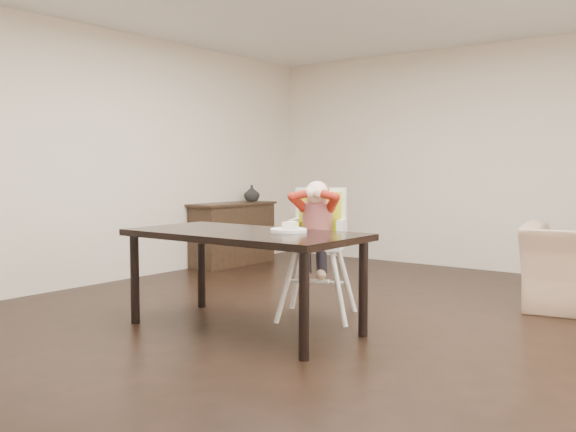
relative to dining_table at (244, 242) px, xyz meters
name	(u,v)px	position (x,y,z in m)	size (l,w,h in m)	color
ground	(328,328)	(0.48, 0.43, -0.67)	(7.00, 7.00, 0.00)	black
room_walls	(329,84)	(0.48, 0.43, 1.18)	(6.02, 7.02, 2.71)	beige
dining_table	(244,242)	(0.00, 0.00, 0.00)	(1.80, 0.90, 0.75)	black
high_chair	(318,221)	(0.20, 0.69, 0.12)	(0.62, 0.62, 1.12)	white
plate	(290,229)	(0.32, 0.15, 0.11)	(0.28, 0.28, 0.08)	white
sideboard	(233,234)	(-2.30, 2.43, -0.27)	(0.44, 1.26, 0.79)	black
vase	(252,194)	(-2.30, 2.81, 0.22)	(0.21, 0.22, 0.21)	#99999E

